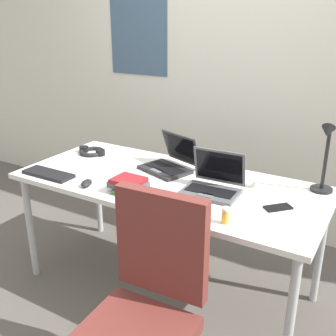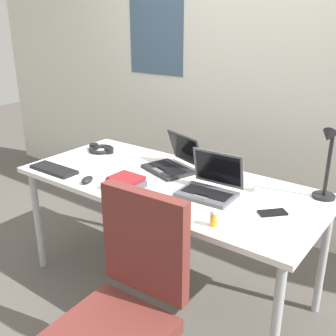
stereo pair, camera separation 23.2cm
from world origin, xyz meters
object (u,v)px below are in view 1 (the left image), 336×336
desk_lamp (325,159)px  computer_mouse (86,183)px  pill_bottle (225,215)px  book_stack (128,185)px  office_chair (143,330)px  laptop_center (213,184)px  headphones (92,151)px  laptop_back_right (170,163)px  external_keyboard (48,174)px  cell_phone (278,207)px

desk_lamp → computer_mouse: size_ratio=4.17×
pill_bottle → book_stack: same height
office_chair → desk_lamp: bearing=65.5°
laptop_center → headphones: bearing=170.5°
headphones → desk_lamp: bearing=4.5°
desk_lamp → laptop_back_right: (-0.88, -0.11, -0.15)m
desk_lamp → laptop_back_right: size_ratio=1.07×
external_keyboard → pill_bottle: size_ratio=4.18×
headphones → book_stack: size_ratio=1.04×
desk_lamp → pill_bottle: 0.68m
desk_lamp → external_keyboard: desk_lamp is taller
desk_lamp → computer_mouse: bearing=-153.6°
laptop_back_right → pill_bottle: laptop_back_right is taller
desk_lamp → office_chair: size_ratio=0.41×
laptop_center → cell_phone: 0.37m
external_keyboard → book_stack: book_stack is taller
external_keyboard → desk_lamp: bearing=21.1°
computer_mouse → headphones: headphones is taller
cell_phone → office_chair: 0.88m
pill_bottle → headphones: bearing=158.9°
office_chair → computer_mouse: bearing=145.9°
cell_phone → office_chair: (-0.33, -0.74, -0.35)m
laptop_center → computer_mouse: size_ratio=3.23×
computer_mouse → headphones: size_ratio=0.45×
laptop_center → desk_lamp: bearing=29.3°
book_stack → headphones: bearing=146.4°
external_keyboard → headphones: bearing=95.3°
desk_lamp → book_stack: 1.06m
external_keyboard → pill_bottle: pill_bottle is taller
laptop_center → computer_mouse: bearing=-156.0°
office_chair → book_stack: bearing=129.8°
cell_phone → book_stack: (-0.77, -0.21, 0.04)m
computer_mouse → desk_lamp: bearing=6.2°
cell_phone → pill_bottle: bearing=-78.7°
cell_phone → laptop_center: bearing=-140.2°
cell_phone → headphones: bearing=-144.9°
laptop_center → computer_mouse: 0.71m
headphones → office_chair: size_ratio=0.22×
desk_lamp → headphones: bearing=-175.5°
book_stack → office_chair: 0.78m
pill_bottle → external_keyboard: bearing=179.5°
laptop_center → external_keyboard: bearing=-163.4°
desk_lamp → book_stack: desk_lamp is taller
pill_bottle → desk_lamp: bearing=61.8°
cell_phone → external_keyboard: bearing=-125.8°
external_keyboard → pill_bottle: bearing=-0.8°
cell_phone → headphones: (-1.37, 0.19, 0.01)m
laptop_center → office_chair: (0.04, -0.75, -0.39)m
desk_lamp → pill_bottle: size_ratio=5.07×
desk_lamp → cell_phone: desk_lamp is taller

